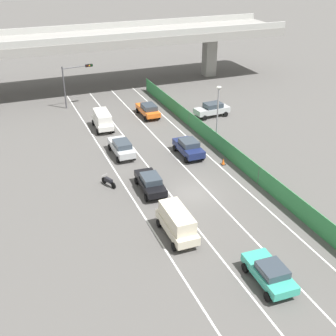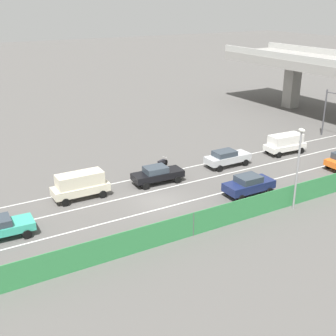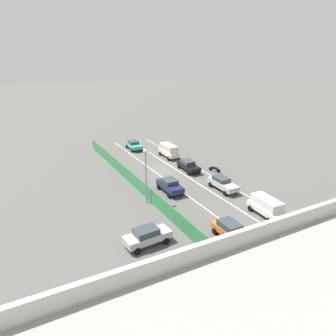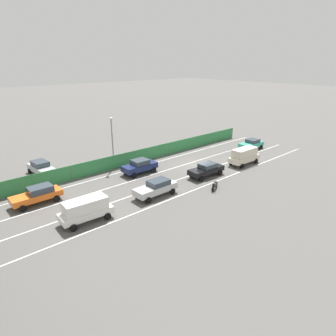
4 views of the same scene
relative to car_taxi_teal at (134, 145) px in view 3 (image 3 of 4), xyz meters
The scene contains 17 objects.
ground_plane 12.36m from the car_taxi_teal, 90.10° to the left, with size 300.00×300.00×0.00m, color #565451.
lane_line_left_edge 19.80m from the car_taxi_teal, 104.44° to the left, with size 0.14×49.66×0.01m, color silver.
lane_line_mid_left 19.25m from the car_taxi_teal, 94.95° to the left, with size 0.14×49.66×0.01m, color silver.
lane_line_mid_right 19.24m from the car_taxi_teal, 85.18° to the left, with size 0.14×49.66×0.01m, color silver.
lane_line_right_edge 19.79m from the car_taxi_teal, 75.68° to the left, with size 0.14×49.66×0.01m, color silver.
green_fence 20.21m from the car_taxi_teal, 71.38° to the left, with size 0.10×45.76×1.79m.
car_taxi_teal is the anchor object (origin of this frame).
car_taxi_orange 31.80m from the car_taxi_teal, 84.54° to the left, with size 1.97×4.66×1.66m.
car_van_cream 7.83m from the car_taxi_teal, 116.50° to the left, with size 2.01×4.68×2.20m.
car_sedan_navy 19.63m from the car_taxi_teal, 81.07° to the left, with size 2.10×4.39×1.72m.
car_van_white 29.94m from the car_taxi_teal, 96.30° to the left, with size 2.22×4.58×2.05m.
car_sedan_silver 22.25m from the car_taxi_teal, 98.54° to the left, with size 1.93×4.66×1.65m.
car_sedan_black 14.34m from the car_taxi_teal, 102.29° to the left, with size 2.12×4.71×1.59m.
motorcycle 17.43m from the car_taxi_teal, 111.01° to the left, with size 0.94×1.83×0.93m.
parked_wagon_silver 30.56m from the car_taxi_teal, 69.93° to the left, with size 4.51×2.21×1.73m.
street_lamp 22.07m from the car_taxi_teal, 71.55° to the left, with size 0.60×0.36×6.55m.
traffic_cone 17.09m from the car_taxi_teal, 71.62° to the left, with size 0.47×0.47×0.67m.
Camera 3 is at (20.71, 39.48, 17.05)m, focal length 33.83 mm.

